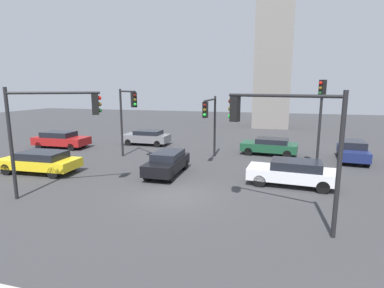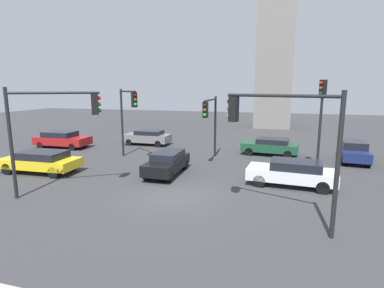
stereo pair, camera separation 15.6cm
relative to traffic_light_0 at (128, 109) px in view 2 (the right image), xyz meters
name	(u,v)px [view 2 (the right image)]	position (x,y,z in m)	size (l,w,h in m)	color
ground_plane	(174,195)	(5.62, -6.25, -3.62)	(103.50, 103.50, 0.00)	#38383A
traffic_light_0	(128,109)	(0.00, 0.00, 0.00)	(2.21, 1.90, 5.06)	black
traffic_light_1	(281,128)	(10.47, -8.09, 0.07)	(4.08, 1.60, 5.07)	black
traffic_light_2	(54,119)	(0.23, -7.70, 0.10)	(3.53, 2.32, 5.18)	black
traffic_light_3	(211,115)	(5.87, 0.70, -0.32)	(0.35, 4.01, 4.54)	black
traffic_light_4	(321,109)	(12.82, 0.55, 0.27)	(0.47, 0.47, 5.62)	black
car_0	(62,139)	(-7.70, 2.31, -2.87)	(4.70, 2.09, 1.41)	maroon
car_1	(292,172)	(11.20, -3.17, -2.88)	(4.64, 2.13, 1.37)	silver
car_2	(354,151)	(15.55, 3.76, -2.86)	(2.04, 4.17, 1.46)	navy
car_3	(148,137)	(-1.08, 5.61, -2.91)	(4.16, 1.87, 1.33)	slate
car_4	(270,146)	(9.83, 4.31, -2.92)	(4.36, 2.28, 1.30)	#19472D
car_5	(41,161)	(-3.53, -4.72, -2.89)	(4.81, 2.18, 1.33)	yellow
car_6	(167,162)	(4.05, -2.93, -2.88)	(1.72, 4.12, 1.37)	black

